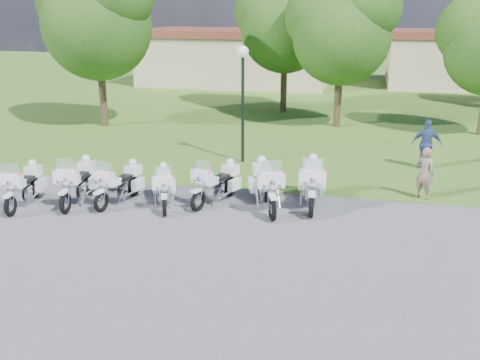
% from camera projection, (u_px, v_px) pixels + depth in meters
% --- Properties ---
extents(ground, '(100.00, 100.00, 0.00)m').
position_uv_depth(ground, '(217.00, 224.00, 15.05)').
color(ground, '#57575C').
rests_on(ground, ground).
extents(grass_lawn, '(100.00, 48.00, 0.01)m').
position_uv_depth(grass_lawn, '(312.00, 87.00, 40.06)').
color(grass_lawn, '#3D6821').
rests_on(grass_lawn, ground).
extents(motorcycle_0, '(0.95, 2.27, 1.53)m').
position_uv_depth(motorcycle_0, '(24.00, 185.00, 16.31)').
color(motorcycle_0, black).
rests_on(motorcycle_0, ground).
extents(motorcycle_1, '(0.94, 2.40, 1.62)m').
position_uv_depth(motorcycle_1, '(78.00, 181.00, 16.54)').
color(motorcycle_1, black).
rests_on(motorcycle_1, ground).
extents(motorcycle_2, '(1.04, 2.20, 1.50)m').
position_uv_depth(motorcycle_2, '(120.00, 183.00, 16.54)').
color(motorcycle_2, black).
rests_on(motorcycle_2, ground).
extents(motorcycle_3, '(1.17, 2.06, 1.44)m').
position_uv_depth(motorcycle_3, '(164.00, 187.00, 16.28)').
color(motorcycle_3, black).
rests_on(motorcycle_3, ground).
extents(motorcycle_4, '(1.28, 2.16, 1.53)m').
position_uv_depth(motorcycle_4, '(217.00, 182.00, 16.56)').
color(motorcycle_4, black).
rests_on(motorcycle_4, ground).
extents(motorcycle_5, '(1.40, 2.45, 1.72)m').
position_uv_depth(motorcycle_5, '(266.00, 185.00, 16.08)').
color(motorcycle_5, black).
rests_on(motorcycle_5, ground).
extents(motorcycle_6, '(0.97, 2.58, 1.73)m').
position_uv_depth(motorcycle_6, '(312.00, 182.00, 16.30)').
color(motorcycle_6, black).
rests_on(motorcycle_6, ground).
extents(lamp_post, '(0.44, 0.44, 4.45)m').
position_uv_depth(lamp_post, '(243.00, 76.00, 20.01)').
color(lamp_post, black).
rests_on(lamp_post, ground).
extents(tree_0, '(6.17, 5.26, 8.22)m').
position_uv_depth(tree_0, '(96.00, 14.00, 25.63)').
color(tree_0, '#38281C').
rests_on(tree_0, ground).
extents(tree_1, '(5.82, 4.97, 7.77)m').
position_uv_depth(tree_1, '(285.00, 19.00, 29.50)').
color(tree_1, '#38281C').
rests_on(tree_1, ground).
extents(tree_2, '(5.58, 4.76, 7.43)m').
position_uv_depth(tree_2, '(341.00, 26.00, 25.68)').
color(tree_2, '#38281C').
rests_on(tree_2, ground).
extents(building_west, '(14.56, 8.32, 4.10)m').
position_uv_depth(building_west, '(237.00, 56.00, 41.62)').
color(building_west, '#C8B790').
rests_on(building_west, ground).
extents(building_east, '(11.44, 7.28, 4.10)m').
position_uv_depth(building_east, '(465.00, 59.00, 39.85)').
color(building_east, '#C8B790').
rests_on(building_east, ground).
extents(bystander_a, '(0.73, 0.67, 1.67)m').
position_uv_depth(bystander_a, '(425.00, 173.00, 16.79)').
color(bystander_a, '#8A6E5D').
rests_on(bystander_a, ground).
extents(bystander_c, '(1.10, 0.46, 1.87)m').
position_uv_depth(bystander_c, '(426.00, 144.00, 19.88)').
color(bystander_c, '#374C85').
rests_on(bystander_c, ground).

